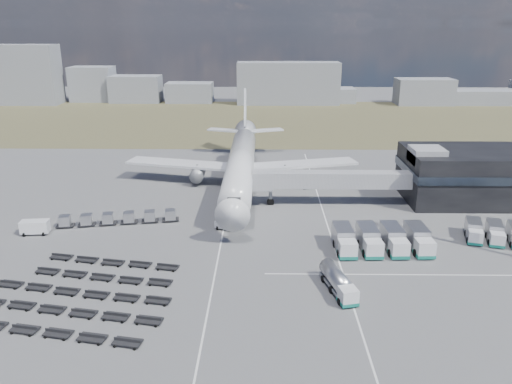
{
  "coord_description": "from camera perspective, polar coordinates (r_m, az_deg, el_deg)",
  "views": [
    {
      "loc": [
        4.64,
        -70.69,
        33.36
      ],
      "look_at": [
        3.44,
        16.08,
        4.0
      ],
      "focal_mm": 35.0,
      "sensor_mm": 36.0,
      "label": 1
    }
  ],
  "objects": [
    {
      "name": "uld_row",
      "position": [
        90.43,
        -15.45,
        -2.89
      ],
      "size": [
        20.82,
        5.36,
        1.89
      ],
      "rotation": [
        0.0,
        0.0,
        0.17
      ],
      "color": "black",
      "rests_on": "ground"
    },
    {
      "name": "terminal",
      "position": [
        107.74,
        24.37,
        1.87
      ],
      "size": [
        30.4,
        16.4,
        11.0
      ],
      "color": "black",
      "rests_on": "ground"
    },
    {
      "name": "baggage_dollies",
      "position": [
        69.37,
        -19.47,
        -10.87
      ],
      "size": [
        26.59,
        23.03,
        0.75
      ],
      "rotation": [
        0.0,
        0.0,
        -0.18
      ],
      "color": "black",
      "rests_on": "ground"
    },
    {
      "name": "service_trucks_near",
      "position": [
        79.69,
        14.16,
        -5.29
      ],
      "size": [
        14.62,
        8.42,
        3.19
      ],
      "rotation": [
        0.0,
        0.0,
        0.04
      ],
      "color": "silver",
      "rests_on": "ground"
    },
    {
      "name": "skyline",
      "position": [
        225.03,
        -8.09,
        12.19
      ],
      "size": [
        296.89,
        21.2,
        25.02
      ],
      "color": "gray",
      "rests_on": "ground"
    },
    {
      "name": "grass_strip",
      "position": [
        183.8,
        -0.68,
        8.24
      ],
      "size": [
        420.0,
        90.0,
        0.01
      ],
      "primitive_type": "cube",
      "color": "#4E462F",
      "rests_on": "ground"
    },
    {
      "name": "jet_bridge",
      "position": [
        96.07,
        7.49,
        1.39
      ],
      "size": [
        30.3,
        3.8,
        7.05
      ],
      "color": "#939399",
      "rests_on": "ground"
    },
    {
      "name": "airliner",
      "position": [
        106.92,
        -1.73,
        3.47
      ],
      "size": [
        51.59,
        64.53,
        17.62
      ],
      "color": "silver",
      "rests_on": "ground"
    },
    {
      "name": "catering_truck",
      "position": [
        108.28,
        5.39,
        1.45
      ],
      "size": [
        4.66,
        6.48,
        2.75
      ],
      "rotation": [
        0.0,
        0.0,
        0.41
      ],
      "color": "silver",
      "rests_on": "ground"
    },
    {
      "name": "ground",
      "position": [
        78.3,
        -2.7,
        -6.55
      ],
      "size": [
        420.0,
        420.0,
        0.0
      ],
      "primitive_type": "plane",
      "color": "#565659",
      "rests_on": "ground"
    },
    {
      "name": "pushback_tug",
      "position": [
        85.41,
        -3.5,
        -3.79
      ],
      "size": [
        3.8,
        2.99,
        1.5
      ],
      "primitive_type": "cube",
      "rotation": [
        0.0,
        0.0,
        -0.38
      ],
      "color": "silver",
      "rests_on": "ground"
    },
    {
      "name": "utility_van",
      "position": [
        90.92,
        -23.93,
        -3.72
      ],
      "size": [
        4.67,
        2.48,
        2.38
      ],
      "primitive_type": "cube",
      "rotation": [
        0.0,
        0.0,
        0.1
      ],
      "color": "silver",
      "rests_on": "ground"
    },
    {
      "name": "service_trucks_far",
      "position": [
        89.52,
        26.66,
        -4.3
      ],
      "size": [
        13.14,
        9.46,
        2.63
      ],
      "rotation": [
        0.0,
        0.0,
        -0.27
      ],
      "color": "silver",
      "rests_on": "ground"
    },
    {
      "name": "lane_markings",
      "position": [
        81.05,
        4.37,
        -5.67
      ],
      "size": [
        47.12,
        110.0,
        0.01
      ],
      "color": "silver",
      "rests_on": "ground"
    },
    {
      "name": "fuel_tanker",
      "position": [
        66.86,
        9.38,
        -10.12
      ],
      "size": [
        4.2,
        9.05,
        2.84
      ],
      "rotation": [
        0.0,
        0.0,
        0.24
      ],
      "color": "silver",
      "rests_on": "ground"
    }
  ]
}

